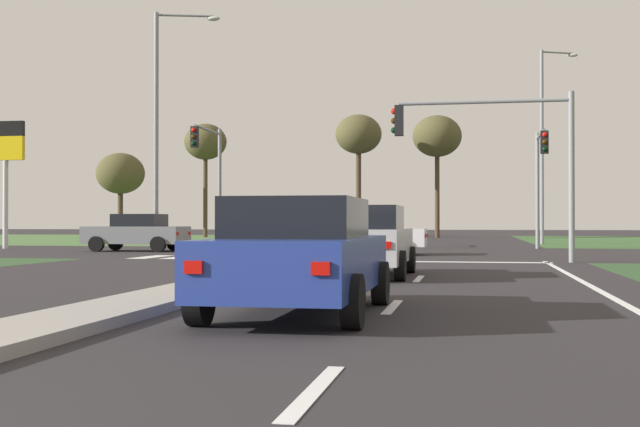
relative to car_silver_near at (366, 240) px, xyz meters
name	(u,v)px	position (x,y,z in m)	size (l,w,h in m)	color
ground_plane	(354,253)	(-2.28, 14.06, -0.81)	(200.00, 200.00, 0.00)	#282628
grass_verge_far_left	(61,238)	(-27.78, 38.56, -0.81)	(35.00, 35.00, 0.01)	#476B38
median_island_near	(198,289)	(-2.28, -4.94, -0.74)	(1.20, 22.00, 0.14)	gray
median_island_far	(404,239)	(-2.28, 39.06, -0.74)	(1.20, 36.00, 0.14)	#ADA89E
lane_dash_near	(314,391)	(1.22, -12.62, -0.81)	(0.14, 2.00, 0.01)	silver
lane_dash_second	(392,307)	(1.22, -6.62, -0.81)	(0.14, 2.00, 0.01)	silver
lane_dash_third	(419,279)	(1.22, -0.62, -0.81)	(0.14, 2.00, 0.01)	silver
edge_line_right	(606,294)	(4.57, -3.94, -0.81)	(0.14, 24.00, 0.01)	silver
stop_bar_near	(444,262)	(1.52, 7.06, -0.81)	(6.40, 0.50, 0.01)	silver
crosswalk_bar_near	(151,257)	(-8.68, 8.86, -0.81)	(0.70, 2.80, 0.01)	silver
crosswalk_bar_second	(183,257)	(-7.53, 8.86, -0.81)	(0.70, 2.80, 0.01)	silver
crosswalk_bar_third	(214,257)	(-6.38, 8.86, -0.81)	(0.70, 2.80, 0.01)	silver
crosswalk_bar_fourth	(247,258)	(-5.23, 8.86, -0.81)	(0.70, 2.80, 0.01)	silver
crosswalk_bar_fifth	(280,258)	(-4.08, 8.86, -0.81)	(0.70, 2.80, 0.01)	silver
crosswalk_bar_sixth	(313,258)	(-2.93, 8.86, -0.81)	(0.70, 2.80, 0.01)	silver
car_silver_near	(366,240)	(0.00, 0.00, 0.00)	(2.00, 4.52, 1.59)	#B7B7BC
car_grey_second	(137,232)	(-11.52, 14.32, -0.01)	(4.24, 2.08, 1.56)	slate
car_blue_fourth	(300,255)	(0.10, -7.79, -0.02)	(2.04, 4.55, 1.54)	navy
car_white_fifth	(367,234)	(-1.50, 12.29, -0.04)	(4.46, 1.99, 1.51)	silver
traffic_signal_far_right	(540,167)	(5.32, 19.15, 2.83)	(0.32, 4.14, 5.31)	gray
traffic_signal_far_left	(211,165)	(-9.88, 19.24, 3.15)	(0.32, 4.10, 5.82)	gray
traffic_signal_near_right	(500,143)	(3.19, 7.46, 2.83)	(5.57, 0.32, 5.19)	gray
street_lamp_second	(162,118)	(-10.51, 14.50, 4.81)	(2.68, 0.89, 10.06)	gray
street_lamp_third	(545,137)	(6.31, 28.61, 5.11)	(2.12, 0.97, 10.74)	gray
pedestrian_at_median	(389,222)	(-2.02, 25.60, 0.42)	(0.34, 0.34, 1.80)	maroon
fuel_price_totem	(6,155)	(-18.83, 16.38, 3.49)	(1.80, 0.24, 5.88)	silver
treeline_near	(120,174)	(-25.55, 44.15, 4.31)	(3.89, 3.89, 6.81)	#423323
treeline_second	(205,143)	(-19.03, 46.09, 6.88)	(3.45, 3.45, 9.26)	#423323
treeline_third	(359,136)	(-6.06, 43.39, 6.94)	(3.49, 3.49, 9.36)	#423323
treeline_fourth	(437,137)	(-0.31, 46.97, 7.09)	(3.84, 3.84, 9.62)	#423323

